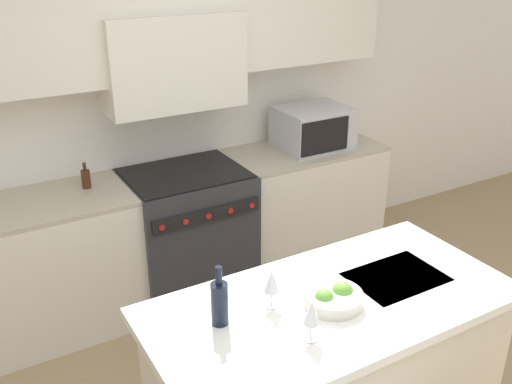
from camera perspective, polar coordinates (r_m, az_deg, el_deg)
back_cabinetry at (r=3.93m, az=-9.27°, el=12.17°), size 10.00×0.46×2.70m
back_counter at (r=4.09m, az=-6.93°, el=-4.03°), size 3.16×0.62×0.92m
range_stove at (r=4.07m, az=-6.81°, el=-4.09°), size 0.81×0.70×0.93m
microwave at (r=4.33m, az=5.71°, el=6.43°), size 0.52×0.44×0.30m
kitchen_island at (r=2.85m, az=7.14°, el=-18.11°), size 1.66×0.81×0.91m
wine_bottle at (r=2.36m, az=-3.67°, el=-10.94°), size 0.07×0.07×0.27m
wine_glass_near at (r=2.27m, az=5.58°, el=-12.01°), size 0.07×0.07×0.18m
wine_glass_far at (r=2.44m, az=1.58°, el=-9.01°), size 0.07×0.07×0.18m
fruit_bowl at (r=2.53m, az=7.77°, el=-10.40°), size 0.26×0.26×0.10m
oil_bottle_on_counter at (r=3.76m, az=-16.65°, el=1.32°), size 0.06×0.06×0.17m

